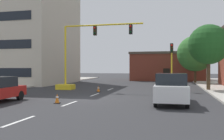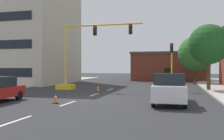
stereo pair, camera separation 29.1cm
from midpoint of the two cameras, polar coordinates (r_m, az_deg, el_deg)
name	(u,v)px [view 2 (the right image)]	position (r m, az deg, el deg)	size (l,w,h in m)	color
ground_plane	(84,98)	(19.51, -5.93, -6.37)	(160.00, 160.00, 0.00)	#2D2D30
sidewalk_left	(8,86)	(32.66, -22.27, -3.48)	(6.00, 56.00, 0.14)	#B2ADA3
lane_stripe_seg_1	(16,121)	(11.99, -20.35, -10.80)	(0.16, 2.40, 0.01)	silver
lane_stripe_seg_2	(68,103)	(16.75, -9.50, -7.52)	(0.16, 2.40, 0.01)	silver
lane_stripe_seg_3	(94,95)	(21.85, -3.65, -5.61)	(0.16, 2.40, 0.01)	silver
lane_stripe_seg_4	(110,89)	(27.12, -0.06, -4.40)	(0.16, 2.40, 0.01)	silver
building_tall_left	(19,25)	(40.98, -20.12, 9.66)	(15.36, 13.28, 17.68)	beige
building_brick_center	(168,66)	(47.47, 12.88, 0.81)	(12.98, 8.91, 5.10)	brown
traffic_signal_gantry	(76,68)	(26.83, -7.93, 0.35)	(9.23, 1.20, 6.83)	yellow
traffic_light_pole_right	(172,56)	(26.08, 13.73, 3.13)	(0.32, 0.47, 4.80)	yellow
tree_right_mid	(209,45)	(26.87, 21.44, 5.42)	(4.00, 4.00, 6.66)	#4C3823
tree_right_far	(196,53)	(39.37, 18.85, 3.57)	(5.36, 5.36, 7.12)	#4C3823
pickup_truck_white	(169,89)	(16.87, 13.43, -4.15)	(2.06, 5.42, 1.99)	white
traffic_cone_roadside_a	(98,89)	(24.35, -2.83, -4.30)	(0.36, 0.36, 0.59)	black
traffic_cone_roadside_b	(56,98)	(16.96, -12.24, -6.35)	(0.36, 0.36, 0.65)	black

